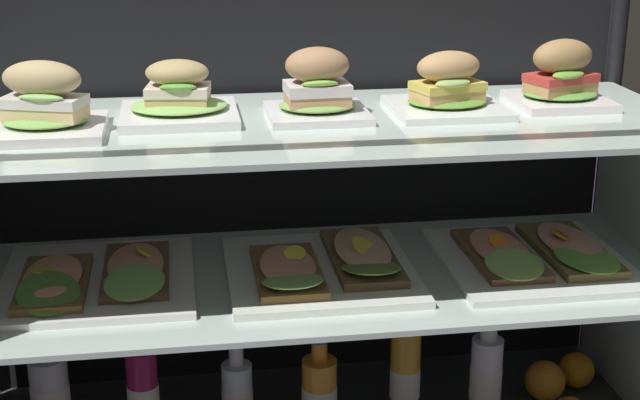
{
  "coord_description": "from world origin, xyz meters",
  "views": [
    {
      "loc": [
        -0.24,
        -1.58,
        1.05
      ],
      "look_at": [
        0.0,
        0.0,
        0.52
      ],
      "focal_mm": 53.07,
      "sensor_mm": 36.0,
      "label": 1
    }
  ],
  "objects_px": {
    "plated_roll_sandwich_near_right_corner": "(178,100)",
    "open_sandwich_tray_right_of_center": "(95,278)",
    "plated_roll_sandwich_far_left": "(319,90)",
    "juice_bottle_near_post": "(486,375)",
    "plated_roll_sandwich_mid_left": "(44,107)",
    "open_sandwich_tray_center": "(537,255)",
    "orange_fruit_near_left_post": "(545,381)",
    "orange_fruit_rolled_forward": "(576,370)",
    "juice_bottle_front_fourth": "(321,393)",
    "plated_roll_sandwich_far_right": "(447,90)",
    "juice_bottle_back_left": "(405,373)",
    "plated_roll_sandwich_center": "(561,80)",
    "juice_bottle_tucked_behind": "(143,396)",
    "open_sandwich_tray_near_left_corner": "(328,266)",
    "juice_bottle_back_center": "(237,396)",
    "juice_bottle_front_second": "(51,400)"
  },
  "relations": [
    {
      "from": "plated_roll_sandwich_far_left",
      "to": "juice_bottle_front_fourth",
      "type": "height_order",
      "value": "plated_roll_sandwich_far_left"
    },
    {
      "from": "juice_bottle_front_fourth",
      "to": "plated_roll_sandwich_center",
      "type": "bearing_deg",
      "value": 6.22
    },
    {
      "from": "plated_roll_sandwich_center",
      "to": "orange_fruit_rolled_forward",
      "type": "height_order",
      "value": "plated_roll_sandwich_center"
    },
    {
      "from": "plated_roll_sandwich_center",
      "to": "juice_bottle_tucked_behind",
      "type": "height_order",
      "value": "plated_roll_sandwich_center"
    },
    {
      "from": "open_sandwich_tray_right_of_center",
      "to": "orange_fruit_rolled_forward",
      "type": "xyz_separation_m",
      "value": [
        0.97,
        0.09,
        -0.31
      ]
    },
    {
      "from": "juice_bottle_near_post",
      "to": "orange_fruit_rolled_forward",
      "type": "height_order",
      "value": "juice_bottle_near_post"
    },
    {
      "from": "open_sandwich_tray_right_of_center",
      "to": "plated_roll_sandwich_center",
      "type": "bearing_deg",
      "value": 3.68
    },
    {
      "from": "juice_bottle_tucked_behind",
      "to": "juice_bottle_back_center",
      "type": "distance_m",
      "value": 0.18
    },
    {
      "from": "plated_roll_sandwich_far_left",
      "to": "orange_fruit_rolled_forward",
      "type": "xyz_separation_m",
      "value": [
        0.56,
        0.06,
        -0.63
      ]
    },
    {
      "from": "juice_bottle_tucked_behind",
      "to": "plated_roll_sandwich_mid_left",
      "type": "bearing_deg",
      "value": -168.31
    },
    {
      "from": "open_sandwich_tray_center",
      "to": "plated_roll_sandwich_far_left",
      "type": "bearing_deg",
      "value": 173.84
    },
    {
      "from": "orange_fruit_near_left_post",
      "to": "juice_bottle_tucked_behind",
      "type": "bearing_deg",
      "value": -176.75
    },
    {
      "from": "plated_roll_sandwich_near_right_corner",
      "to": "juice_bottle_back_left",
      "type": "bearing_deg",
      "value": -3.43
    },
    {
      "from": "open_sandwich_tray_center",
      "to": "juice_bottle_front_fourth",
      "type": "height_order",
      "value": "open_sandwich_tray_center"
    },
    {
      "from": "plated_roll_sandwich_mid_left",
      "to": "juice_bottle_front_fourth",
      "type": "distance_m",
      "value": 0.75
    },
    {
      "from": "open_sandwich_tray_right_of_center",
      "to": "juice_bottle_back_center",
      "type": "distance_m",
      "value": 0.37
    },
    {
      "from": "plated_roll_sandwich_mid_left",
      "to": "open_sandwich_tray_center",
      "type": "height_order",
      "value": "plated_roll_sandwich_mid_left"
    },
    {
      "from": "plated_roll_sandwich_near_right_corner",
      "to": "juice_bottle_back_center",
      "type": "relative_size",
      "value": 0.99
    },
    {
      "from": "juice_bottle_front_fourth",
      "to": "plated_roll_sandwich_far_right",
      "type": "bearing_deg",
      "value": 7.45
    },
    {
      "from": "juice_bottle_front_second",
      "to": "juice_bottle_front_fourth",
      "type": "xyz_separation_m",
      "value": [
        0.51,
        -0.01,
        -0.02
      ]
    },
    {
      "from": "plated_roll_sandwich_near_right_corner",
      "to": "orange_fruit_near_left_post",
      "type": "relative_size",
      "value": 2.43
    },
    {
      "from": "plated_roll_sandwich_far_right",
      "to": "juice_bottle_front_fourth",
      "type": "bearing_deg",
      "value": -172.55
    },
    {
      "from": "plated_roll_sandwich_near_right_corner",
      "to": "open_sandwich_tray_center",
      "type": "height_order",
      "value": "plated_roll_sandwich_near_right_corner"
    },
    {
      "from": "open_sandwich_tray_near_left_corner",
      "to": "open_sandwich_tray_right_of_center",
      "type": "bearing_deg",
      "value": 178.59
    },
    {
      "from": "open_sandwich_tray_near_left_corner",
      "to": "juice_bottle_front_second",
      "type": "bearing_deg",
      "value": 177.1
    },
    {
      "from": "plated_roll_sandwich_near_right_corner",
      "to": "open_sandwich_tray_right_of_center",
      "type": "distance_m",
      "value": 0.35
    },
    {
      "from": "plated_roll_sandwich_far_left",
      "to": "plated_roll_sandwich_far_right",
      "type": "height_order",
      "value": "plated_roll_sandwich_far_left"
    },
    {
      "from": "open_sandwich_tray_center",
      "to": "juice_bottle_near_post",
      "type": "relative_size",
      "value": 1.52
    },
    {
      "from": "open_sandwich_tray_near_left_corner",
      "to": "plated_roll_sandwich_near_right_corner",
      "type": "bearing_deg",
      "value": 166.56
    },
    {
      "from": "open_sandwich_tray_right_of_center",
      "to": "juice_bottle_back_left",
      "type": "bearing_deg",
      "value": 2.56
    },
    {
      "from": "plated_roll_sandwich_center",
      "to": "juice_bottle_back_center",
      "type": "bearing_deg",
      "value": -176.97
    },
    {
      "from": "plated_roll_sandwich_near_right_corner",
      "to": "juice_bottle_tucked_behind",
      "type": "height_order",
      "value": "plated_roll_sandwich_near_right_corner"
    },
    {
      "from": "open_sandwich_tray_center",
      "to": "orange_fruit_rolled_forward",
      "type": "bearing_deg",
      "value": 35.22
    },
    {
      "from": "plated_roll_sandwich_mid_left",
      "to": "plated_roll_sandwich_far_right",
      "type": "height_order",
      "value": "plated_roll_sandwich_mid_left"
    },
    {
      "from": "plated_roll_sandwich_near_right_corner",
      "to": "open_sandwich_tray_near_left_corner",
      "type": "distance_m",
      "value": 0.4
    },
    {
      "from": "plated_roll_sandwich_far_right",
      "to": "juice_bottle_front_second",
      "type": "bearing_deg",
      "value": -178.41
    },
    {
      "from": "plated_roll_sandwich_far_left",
      "to": "orange_fruit_near_left_post",
      "type": "relative_size",
      "value": 2.1
    },
    {
      "from": "open_sandwich_tray_near_left_corner",
      "to": "juice_bottle_tucked_behind",
      "type": "xyz_separation_m",
      "value": [
        -0.35,
        0.02,
        -0.25
      ]
    },
    {
      "from": "plated_roll_sandwich_mid_left",
      "to": "orange_fruit_near_left_post",
      "type": "relative_size",
      "value": 2.29
    },
    {
      "from": "plated_roll_sandwich_near_right_corner",
      "to": "juice_bottle_front_second",
      "type": "height_order",
      "value": "plated_roll_sandwich_near_right_corner"
    },
    {
      "from": "plated_roll_sandwich_far_left",
      "to": "juice_bottle_near_post",
      "type": "xyz_separation_m",
      "value": [
        0.33,
        -0.02,
        -0.58
      ]
    },
    {
      "from": "plated_roll_sandwich_far_right",
      "to": "juice_bottle_back_left",
      "type": "relative_size",
      "value": 0.8
    },
    {
      "from": "orange_fruit_near_left_post",
      "to": "plated_roll_sandwich_near_right_corner",
      "type": "bearing_deg",
      "value": -179.79
    },
    {
      "from": "plated_roll_sandwich_mid_left",
      "to": "open_sandwich_tray_center",
      "type": "bearing_deg",
      "value": 0.29
    },
    {
      "from": "open_sandwich_tray_near_left_corner",
      "to": "juice_bottle_front_second",
      "type": "relative_size",
      "value": 1.45
    },
    {
      "from": "plated_roll_sandwich_near_right_corner",
      "to": "juice_bottle_back_center",
      "type": "distance_m",
      "value": 0.58
    },
    {
      "from": "juice_bottle_front_fourth",
      "to": "open_sandwich_tray_center",
      "type": "bearing_deg",
      "value": -2.82
    },
    {
      "from": "orange_fruit_near_left_post",
      "to": "plated_roll_sandwich_mid_left",
      "type": "bearing_deg",
      "value": -175.6
    },
    {
      "from": "open_sandwich_tray_center",
      "to": "juice_bottle_front_second",
      "type": "height_order",
      "value": "open_sandwich_tray_center"
    },
    {
      "from": "plated_roll_sandwich_far_left",
      "to": "juice_bottle_front_fourth",
      "type": "distance_m",
      "value": 0.59
    }
  ]
}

